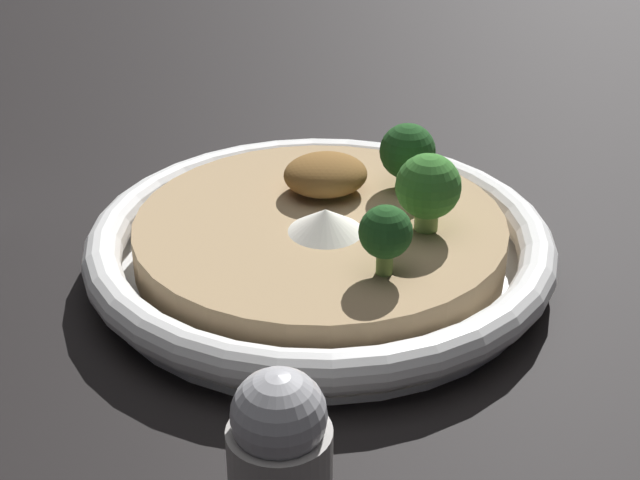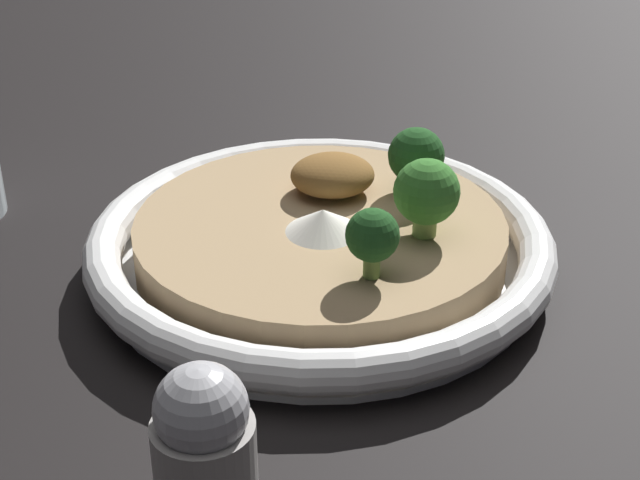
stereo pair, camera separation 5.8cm
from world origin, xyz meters
The scene contains 7 objects.
ground_plane centered at (0.00, 0.00, 0.00)m, with size 6.00×6.00×0.00m, color black.
risotto_bowl centered at (0.00, 0.00, 0.02)m, with size 0.28×0.28×0.03m.
cheese_sprinkle centered at (0.00, -0.01, 0.04)m, with size 0.04×0.04×0.01m.
crispy_onion_garnish centered at (0.01, 0.04, 0.05)m, with size 0.05×0.05×0.02m.
broccoli_back_right centered at (0.06, 0.03, 0.06)m, with size 0.03×0.03×0.04m.
broccoli_front_right centered at (0.02, -0.07, 0.06)m, with size 0.03×0.03×0.04m.
broccoli_right centered at (0.06, -0.02, 0.06)m, with size 0.04×0.04×0.05m.
Camera 1 is at (-0.12, -0.49, 0.30)m, focal length 55.00 mm.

